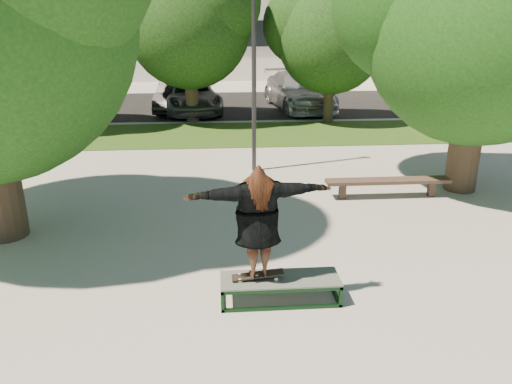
{
  "coord_description": "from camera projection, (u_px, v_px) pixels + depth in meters",
  "views": [
    {
      "loc": [
        0.01,
        -8.36,
        4.11
      ],
      "look_at": [
        0.71,
        0.6,
        0.92
      ],
      "focal_mm": 35.0,
      "sensor_mm": 36.0,
      "label": 1
    }
  ],
  "objects": [
    {
      "name": "ground",
      "position": [
        220.0,
        250.0,
        9.23
      ],
      "size": [
        120.0,
        120.0,
        0.0
      ],
      "primitive_type": "plane",
      "color": "gray",
      "rests_on": "ground"
    },
    {
      "name": "grass_strip",
      "position": [
        245.0,
        134.0,
        18.23
      ],
      "size": [
        30.0,
        4.0,
        0.02
      ],
      "primitive_type": "cube",
      "color": "#204012",
      "rests_on": "ground"
    },
    {
      "name": "asphalt_strip",
      "position": [
        217.0,
        104.0,
        24.26
      ],
      "size": [
        40.0,
        8.0,
        0.01
      ],
      "primitive_type": "cube",
      "color": "black",
      "rests_on": "ground"
    },
    {
      "name": "tree_right",
      "position": [
        478.0,
        16.0,
        11.19
      ],
      "size": [
        6.24,
        5.33,
        6.51
      ],
      "color": "#38281E",
      "rests_on": "ground"
    },
    {
      "name": "bg_tree_left",
      "position": [
        31.0,
        26.0,
        17.9
      ],
      "size": [
        5.28,
        4.51,
        5.77
      ],
      "color": "#38281E",
      "rests_on": "ground"
    },
    {
      "name": "bg_tree_mid",
      "position": [
        186.0,
        18.0,
        19.15
      ],
      "size": [
        5.76,
        4.92,
        6.24
      ],
      "color": "#38281E",
      "rests_on": "ground"
    },
    {
      "name": "bg_tree_right",
      "position": [
        330.0,
        32.0,
        19.25
      ],
      "size": [
        5.04,
        4.31,
        5.43
      ],
      "color": "#38281E",
      "rests_on": "ground"
    },
    {
      "name": "lamppost",
      "position": [
        254.0,
        54.0,
        12.95
      ],
      "size": [
        0.25,
        0.15,
        6.11
      ],
      "color": "#2D2D30",
      "rests_on": "ground"
    },
    {
      "name": "grind_box",
      "position": [
        280.0,
        289.0,
        7.57
      ],
      "size": [
        1.8,
        0.6,
        0.38
      ],
      "color": "black",
      "rests_on": "ground"
    },
    {
      "name": "skater_rig",
      "position": [
        258.0,
        222.0,
        7.17
      ],
      "size": [
        2.16,
        0.82,
        1.79
      ],
      "rotation": [
        0.0,
        0.0,
        3.26
      ],
      "color": "white",
      "rests_on": "grind_box"
    },
    {
      "name": "bench",
      "position": [
        388.0,
        182.0,
        11.8
      ],
      "size": [
        2.97,
        0.4,
        0.45
      ],
      "rotation": [
        0.0,
        0.0,
        -0.0
      ],
      "color": "#433328",
      "rests_on": "ground"
    },
    {
      "name": "car_silver_a",
      "position": [
        66.0,
        88.0,
        23.88
      ],
      "size": [
        2.59,
        4.92,
        1.6
      ],
      "primitive_type": "imported",
      "rotation": [
        0.0,
        0.0,
        -0.16
      ],
      "color": "#9F9FA3",
      "rests_on": "asphalt_strip"
    },
    {
      "name": "car_dark",
      "position": [
        177.0,
        95.0,
        22.49
      ],
      "size": [
        1.83,
        4.37,
        1.41
      ],
      "primitive_type": "imported",
      "rotation": [
        0.0,
        0.0,
        -0.08
      ],
      "color": "black",
      "rests_on": "asphalt_strip"
    },
    {
      "name": "car_grey",
      "position": [
        191.0,
        96.0,
        22.18
      ],
      "size": [
        3.08,
        5.37,
        1.41
      ],
      "primitive_type": "imported",
      "rotation": [
        0.0,
        0.0,
        0.15
      ],
      "color": "slate",
      "rests_on": "asphalt_strip"
    },
    {
      "name": "car_silver_b",
      "position": [
        299.0,
        91.0,
        23.01
      ],
      "size": [
        3.08,
        5.92,
        1.64
      ],
      "primitive_type": "imported",
      "rotation": [
        0.0,
        0.0,
        0.14
      ],
      "color": "#B8B9BE",
      "rests_on": "asphalt_strip"
    }
  ]
}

